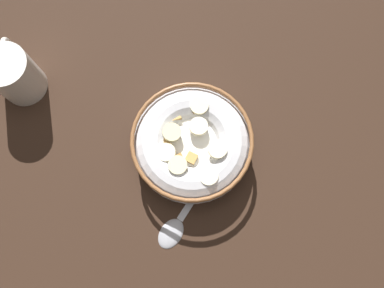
# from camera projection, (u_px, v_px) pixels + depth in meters

# --- Properties ---
(ground_plane) EXTENTS (1.19, 1.19, 0.02)m
(ground_plane) POSITION_uv_depth(u_px,v_px,m) (192.00, 150.00, 0.59)
(ground_plane) COLOR #332116
(cereal_bowl) EXTENTS (0.17, 0.17, 0.06)m
(cereal_bowl) POSITION_uv_depth(u_px,v_px,m) (192.00, 144.00, 0.55)
(cereal_bowl) COLOR silver
(cereal_bowl) RESTS_ON ground_plane
(spoon) EXTENTS (0.11, 0.13, 0.01)m
(spoon) POSITION_uv_depth(u_px,v_px,m) (177.00, 223.00, 0.55)
(spoon) COLOR #A5A5AD
(spoon) RESTS_ON ground_plane
(coffee_mug) EXTENTS (0.10, 0.07, 0.08)m
(coffee_mug) POSITION_uv_depth(u_px,v_px,m) (14.00, 74.00, 0.57)
(coffee_mug) COLOR white
(coffee_mug) RESTS_ON ground_plane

